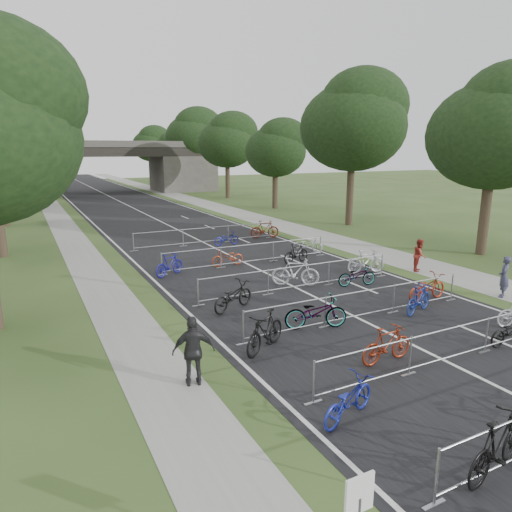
{
  "coord_description": "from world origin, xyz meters",
  "views": [
    {
      "loc": [
        -10.28,
        -0.84,
        5.87
      ],
      "look_at": [
        -0.9,
        17.33,
        1.1
      ],
      "focal_mm": 32.0,
      "sensor_mm": 36.0,
      "label": 1
    }
  ],
  "objects": [
    {
      "name": "pedestrian_b",
      "position": [
        6.94,
        14.9,
        0.8
      ],
      "size": [
        0.99,
        0.95,
        1.6
      ],
      "primitive_type": "imported",
      "rotation": [
        0.0,
        0.0,
        0.64
      ],
      "color": "maroon",
      "rests_on": "ground"
    },
    {
      "name": "bike_17",
      "position": [
        0.12,
        15.54,
        0.63
      ],
      "size": [
        2.09,
        1.63,
        1.26
      ],
      "primitive_type": "imported",
      "rotation": [
        0.0,
        0.0,
        1.01
      ],
      "color": "#B3B4BC",
      "rests_on": "ground"
    },
    {
      "name": "tree_left_4",
      "position": [
        -11.39,
        63.93,
        7.3
      ],
      "size": [
        7.56,
        7.56,
        11.53
      ],
      "color": "#33261C",
      "rests_on": "ground"
    },
    {
      "name": "tree_left_6",
      "position": [
        -11.39,
        87.93,
        6.49
      ],
      "size": [
        6.72,
        6.72,
        10.25
      ],
      "color": "#33261C",
      "rests_on": "ground"
    },
    {
      "name": "bike_15",
      "position": [
        3.7,
        11.44,
        0.54
      ],
      "size": [
        2.1,
        0.87,
        1.08
      ],
      "primitive_type": "imported",
      "rotation": [
        0.0,
        0.0,
        1.65
      ],
      "color": "#9B2A16",
      "rests_on": "ground"
    },
    {
      "name": "bike_19",
      "position": [
        4.3,
        15.77,
        0.58
      ],
      "size": [
        2.01,
        0.96,
        1.17
      ],
      "primitive_type": "imported",
      "rotation": [
        0.0,
        0.0,
        1.35
      ],
      "color": "#A5A5AD",
      "rests_on": "ground"
    },
    {
      "name": "barrier_row_5",
      "position": [
        0.0,
        20.0,
        0.55
      ],
      "size": [
        9.7,
        0.08,
        1.1
      ],
      "color": "#96999E",
      "rests_on": "ground"
    },
    {
      "name": "pedestrian_a",
      "position": [
        6.8,
        10.34,
        0.85
      ],
      "size": [
        0.74,
        0.67,
        1.7
      ],
      "primitive_type": "imported",
      "rotation": [
        0.0,
        0.0,
        3.69
      ],
      "color": "#33334C",
      "rests_on": "ground"
    },
    {
      "name": "lane_markings",
      "position": [
        0.0,
        50.0,
        0.0
      ],
      "size": [
        0.12,
        140.0,
        0.0
      ],
      "primitive_type": "cube",
      "color": "silver",
      "rests_on": "ground"
    },
    {
      "name": "tree_right_3",
      "position": [
        13.11,
        51.93,
        6.92
      ],
      "size": [
        7.17,
        7.17,
        10.93
      ],
      "color": "#33261C",
      "rests_on": "ground"
    },
    {
      "name": "bike_23",
      "position": [
        4.3,
        20.9,
        0.47
      ],
      "size": [
        1.9,
        1.32,
        0.95
      ],
      "primitive_type": "imported",
      "rotation": [
        0.0,
        0.0,
        1.14
      ],
      "color": "silver",
      "rests_on": "ground"
    },
    {
      "name": "tree_right_6",
      "position": [
        13.11,
        87.93,
        6.92
      ],
      "size": [
        7.17,
        7.17,
        10.93
      ],
      "color": "#33261C",
      "rests_on": "ground"
    },
    {
      "name": "bike_8",
      "position": [
        -4.3,
        6.3,
        0.48
      ],
      "size": [
        1.93,
        1.19,
        0.96
      ],
      "primitive_type": "imported",
      "rotation": [
        0.0,
        0.0,
        1.9
      ],
      "color": "navy",
      "rests_on": "ground"
    },
    {
      "name": "bike_10",
      "position": [
        2.67,
        7.2,
        0.44
      ],
      "size": [
        1.72,
        0.68,
        0.89
      ],
      "primitive_type": "imported",
      "rotation": [
        0.0,
        0.0,
        1.51
      ],
      "color": "black",
      "rests_on": "ground"
    },
    {
      "name": "tree_left_5",
      "position": [
        -11.39,
        75.93,
        8.12
      ],
      "size": [
        8.4,
        8.4,
        12.81
      ],
      "color": "#33261C",
      "rests_on": "ground"
    },
    {
      "name": "bike_26",
      "position": [
        0.99,
        25.04,
        0.44
      ],
      "size": [
        1.68,
        0.63,
        0.87
      ],
      "primitive_type": "imported",
      "rotation": [
        0.0,
        0.0,
        1.6
      ],
      "color": "navy",
      "rests_on": "ground"
    },
    {
      "name": "bike_4",
      "position": [
        -3.02,
        3.62,
        0.6
      ],
      "size": [
        2.08,
        0.91,
        1.21
      ],
      "primitive_type": "imported",
      "rotation": [
        0.0,
        0.0,
        1.74
      ],
      "color": "black",
      "rests_on": "ground"
    },
    {
      "name": "bike_12",
      "position": [
        -4.23,
        10.29,
        0.61
      ],
      "size": [
        2.03,
        1.52,
        1.22
      ],
      "primitive_type": "imported",
      "rotation": [
        0.0,
        0.0,
        5.25
      ],
      "color": "black",
      "rests_on": "ground"
    },
    {
      "name": "tree_right_1",
      "position": [
        13.11,
        27.93,
        7.9
      ],
      "size": [
        8.18,
        8.18,
        12.47
      ],
      "color": "#33261C",
      "rests_on": "ground"
    },
    {
      "name": "barrier_row_2",
      "position": [
        0.0,
        7.2,
        0.55
      ],
      "size": [
        9.7,
        0.08,
        1.1
      ],
      "color": "#96999E",
      "rests_on": "ground"
    },
    {
      "name": "bike_16",
      "position": [
        -3.6,
        13.98,
        0.53
      ],
      "size": [
        2.14,
        1.48,
        1.07
      ],
      "primitive_type": "imported",
      "rotation": [
        0.0,
        0.0,
        1.99
      ],
      "color": "black",
      "rests_on": "ground"
    },
    {
      "name": "bike_20",
      "position": [
        -4.3,
        19.73,
        0.53
      ],
      "size": [
        1.8,
        1.28,
        1.06
      ],
      "primitive_type": "imported",
      "rotation": [
        0.0,
        0.0,
        2.06
      ],
      "color": "navy",
      "rests_on": "ground"
    },
    {
      "name": "barrier_row_6",
      "position": [
        0.0,
        26.0,
        0.55
      ],
      "size": [
        9.7,
        0.08,
        1.1
      ],
      "color": "#96999E",
      "rests_on": "ground"
    },
    {
      "name": "tree_left_3",
      "position": [
        -11.39,
        51.93,
        6.49
      ],
      "size": [
        6.72,
        6.72,
        10.25
      ],
      "color": "#33261C",
      "rests_on": "ground"
    },
    {
      "name": "bike_9",
      "position": [
        -1.58,
        8.02,
        0.54
      ],
      "size": [
        1.81,
        0.55,
        1.08
      ],
      "primitive_type": "imported",
      "rotation": [
        0.0,
        0.0,
        1.6
      ],
      "color": "maroon",
      "rests_on": "ground"
    },
    {
      "name": "tree_right_5",
      "position": [
        13.11,
        75.93,
        5.95
      ],
      "size": [
        6.16,
        6.16,
        9.39
      ],
      "color": "#33261C",
      "rests_on": "ground"
    },
    {
      "name": "overpass_bridge",
      "position": [
        0.0,
        65.0,
        3.53
      ],
      "size": [
        31.0,
        8.0,
        7.05
      ],
      "color": "#42403B",
      "rests_on": "ground"
    },
    {
      "name": "barrier_row_3",
      "position": [
        0.0,
        11.0,
        0.55
      ],
      "size": [
        9.7,
        0.08,
        1.1
      ],
      "color": "#96999E",
      "rests_on": "ground"
    },
    {
      "name": "bike_22",
      "position": [
        2.39,
        19.07,
        0.53
      ],
      "size": [
        1.83,
        0.89,
        1.06
      ],
      "primitive_type": "imported",
      "rotation": [
        0.0,
        0.0,
        1.8
      ],
      "color": "black",
      "rests_on": "ground"
    },
    {
      "name": "sidewalk_left",
      "position": [
        -7.5,
        50.0,
        0.01
      ],
      "size": [
        2.0,
        140.0,
        0.01
      ],
      "primitive_type": "cube",
      "color": "gray",
      "rests_on": "ground"
    },
    {
      "name": "bike_21",
      "position": [
        -1.08,
        20.18,
        0.46
      ],
      "size": [
        1.74,
        0.61,
        0.91
      ],
      "primitive_type": "imported",
      "rotation": [
        0.0,
        0.0,
        4.71
      ],
      "color": "#993516",
      "rests_on": "ground"
    },
    {
      "name": "bike_27",
      "position": [
        4.3,
        26.12,
        0.6
      ],
      "size": [
        2.07,
        1.01,
        1.2
      ],
      "primitive_type": "imported",
      "rotation": [
        0.0,
        0.0,
        1.34
      ],
      "color": "maroon",
      "rests_on": "ground"
    },
    {
      "name": "tree_right_4",
      "position": [
        13.11,
        63.93,
        7.9
      ],
      "size": [
        8.18,
        8.18,
        12.47
      ],
      "color": "#33261C",
      "rests_on": "ground"
    },
    {
      "name": "bike_13",
      "position": [
        -1.9,
        11.04,
        0.56
      ],
      "size": [
        2.25,
        1.36,
        1.12
      ],
      "primitive_type": "imported",
      "rotation": [
        0.0,
        0.0,
        1.26
      ],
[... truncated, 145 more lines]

